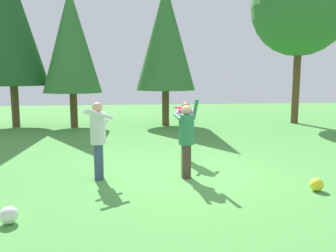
{
  "coord_description": "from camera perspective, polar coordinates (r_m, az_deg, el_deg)",
  "views": [
    {
      "loc": [
        -1.39,
        -7.82,
        2.29
      ],
      "look_at": [
        -0.4,
        0.64,
        1.05
      ],
      "focal_mm": 36.88,
      "sensor_mm": 36.0,
      "label": 1
    }
  ],
  "objects": [
    {
      "name": "tree_far_left",
      "position": [
        17.1,
        -24.67,
        15.2
      ],
      "size": [
        3.06,
        3.06,
        7.31
      ],
      "color": "brown",
      "rests_on": "ground_plane"
    },
    {
      "name": "person_thrower",
      "position": [
        7.7,
        3.04,
        -1.5
      ],
      "size": [
        0.51,
        0.58,
        1.82
      ],
      "rotation": [
        0.0,
        0.0,
        1.65
      ],
      "color": "#4C382D",
      "rests_on": "ground_plane"
    },
    {
      "name": "frisbee",
      "position": [
        8.26,
        1.98,
        3.05
      ],
      "size": [
        0.36,
        0.36,
        0.05
      ],
      "color": "red"
    },
    {
      "name": "person_catcher",
      "position": [
        9.3,
        2.93,
        -0.07
      ],
      "size": [
        0.62,
        0.67,
        1.59
      ],
      "rotation": [
        0.0,
        0.0,
        -1.88
      ],
      "color": "#4C382D",
      "rests_on": "ground_plane"
    },
    {
      "name": "tree_left",
      "position": [
        16.03,
        -15.72,
        13.38
      ],
      "size": [
        2.55,
        2.55,
        6.09
      ],
      "color": "brown",
      "rests_on": "ground_plane"
    },
    {
      "name": "ball_yellow",
      "position": [
        7.6,
        23.35,
        -8.88
      ],
      "size": [
        0.27,
        0.27,
        0.27
      ],
      "primitive_type": "sphere",
      "color": "yellow",
      "rests_on": "ground_plane"
    },
    {
      "name": "tree_center",
      "position": [
        16.06,
        -0.41,
        14.47
      ],
      "size": [
        2.7,
        2.7,
        6.44
      ],
      "color": "brown",
      "rests_on": "ground_plane"
    },
    {
      "name": "person_bystander",
      "position": [
        7.72,
        -11.49,
        -1.3
      ],
      "size": [
        0.69,
        0.62,
        1.72
      ],
      "rotation": [
        0.0,
        0.0,
        0.28
      ],
      "color": "#38476B",
      "rests_on": "ground_plane"
    },
    {
      "name": "ground_plane",
      "position": [
        8.27,
        3.3,
        -7.81
      ],
      "size": [
        40.0,
        40.0,
        0.0
      ],
      "primitive_type": "plane",
      "color": "#4C9342"
    },
    {
      "name": "ball_white",
      "position": [
        6.07,
        -24.83,
        -13.24
      ],
      "size": [
        0.28,
        0.28,
        0.28
      ],
      "primitive_type": "sphere",
      "color": "white",
      "rests_on": "ground_plane"
    },
    {
      "name": "tree_far_right",
      "position": [
        18.17,
        21.01,
        17.84
      ],
      "size": [
        4.54,
        4.54,
        7.76
      ],
      "color": "brown",
      "rests_on": "ground_plane"
    }
  ]
}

